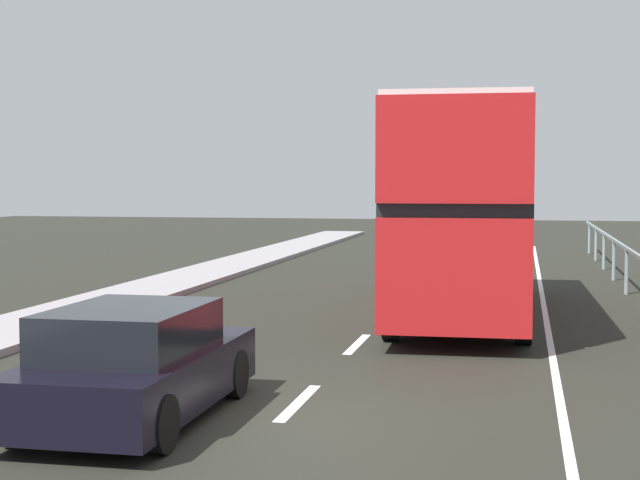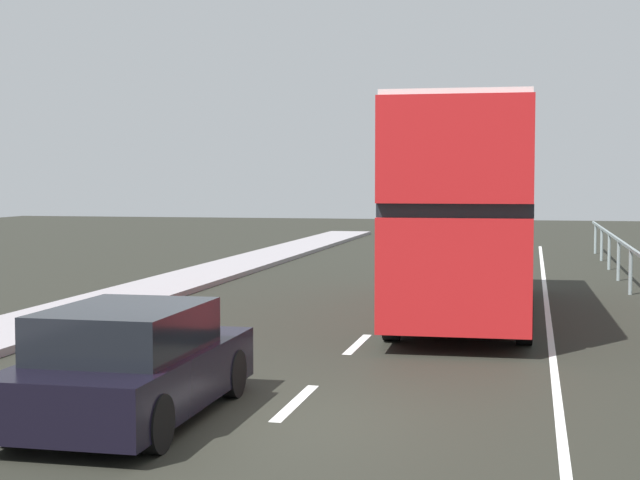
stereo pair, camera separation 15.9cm
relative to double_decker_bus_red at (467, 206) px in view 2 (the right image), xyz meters
name	(u,v)px [view 2 (the right image)]	position (x,y,z in m)	size (l,w,h in m)	color
ground_plane	(278,423)	(-1.62, -9.73, -2.40)	(74.48, 120.00, 0.10)	black
lane_paint_markings	(485,323)	(0.46, -1.19, -2.35)	(3.49, 46.00, 0.01)	silver
double_decker_bus_red	(467,206)	(0.00, 0.00, 0.00)	(2.83, 10.60, 4.39)	#B0181A
hatchback_car_near	(131,365)	(-3.34, -10.15, -1.68)	(1.87, 4.13, 1.40)	black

